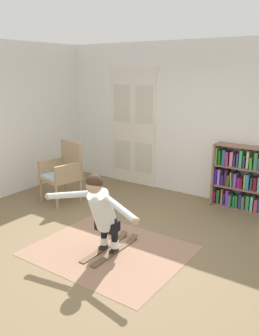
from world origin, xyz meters
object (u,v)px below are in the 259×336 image
(bookshelf, at_px, (250,181))
(wicker_chair, at_px, (64,170))
(person_skier, at_px, (101,209))
(skis_pair, at_px, (111,248))

(bookshelf, relative_size, wicker_chair, 1.18)
(wicker_chair, bearing_deg, bookshelf, 26.46)
(bookshelf, bearing_deg, person_skier, -111.69)
(skis_pair, xyz_separation_m, person_skier, (0.00, -0.19, 0.64))
(skis_pair, bearing_deg, person_skier, -89.66)
(skis_pair, bearing_deg, bookshelf, 66.81)
(bookshelf, relative_size, skis_pair, 1.34)
(person_skier, bearing_deg, skis_pair, 90.34)
(wicker_chair, distance_m, skis_pair, 2.23)
(skis_pair, bearing_deg, wicker_chair, 151.57)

